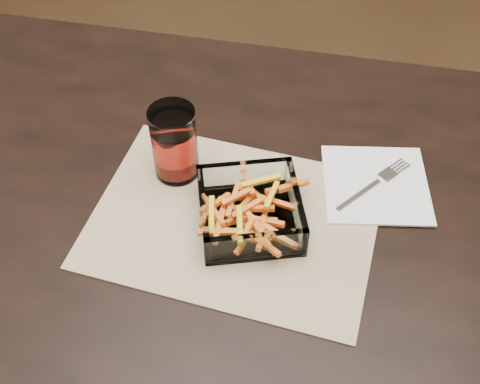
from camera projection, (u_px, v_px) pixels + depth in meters
name	position (u px, v px, depth m)	size (l,w,h in m)	color
dining_table	(279.00, 247.00, 1.05)	(1.60, 0.90, 0.75)	black
placemat	(234.00, 220.00, 0.97)	(0.45, 0.33, 0.00)	tan
glass_bowl	(250.00, 212.00, 0.95)	(0.20, 0.20, 0.06)	white
tumbler	(175.00, 145.00, 0.99)	(0.08, 0.08, 0.13)	white
napkin	(376.00, 184.00, 1.02)	(0.17, 0.17, 0.00)	white
fork	(375.00, 183.00, 1.01)	(0.12, 0.14, 0.00)	silver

